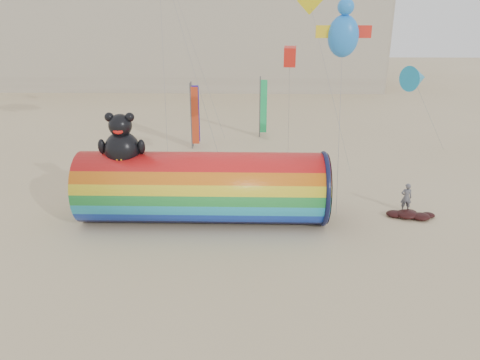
{
  "coord_description": "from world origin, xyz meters",
  "views": [
    {
      "loc": [
        1.02,
        -20.95,
        11.02
      ],
      "look_at": [
        0.5,
        1.5,
        2.4
      ],
      "focal_mm": 35.0,
      "sensor_mm": 36.0,
      "label": 1
    }
  ],
  "objects_px": {
    "windsock_assembly": "(203,186)",
    "fabric_bundle": "(410,215)",
    "hotel_building": "(155,7)",
    "kite_handler": "(406,197)"
  },
  "relations": [
    {
      "from": "kite_handler",
      "to": "hotel_building",
      "type": "bearing_deg",
      "value": -59.54
    },
    {
      "from": "windsock_assembly",
      "to": "kite_handler",
      "type": "relative_size",
      "value": 7.76
    },
    {
      "from": "kite_handler",
      "to": "fabric_bundle",
      "type": "height_order",
      "value": "kite_handler"
    },
    {
      "from": "windsock_assembly",
      "to": "fabric_bundle",
      "type": "xyz_separation_m",
      "value": [
        11.2,
        0.52,
        -1.8
      ]
    },
    {
      "from": "windsock_assembly",
      "to": "fabric_bundle",
      "type": "relative_size",
      "value": 4.92
    },
    {
      "from": "hotel_building",
      "to": "windsock_assembly",
      "type": "bearing_deg",
      "value": -76.61
    },
    {
      "from": "windsock_assembly",
      "to": "fabric_bundle",
      "type": "distance_m",
      "value": 11.36
    },
    {
      "from": "windsock_assembly",
      "to": "kite_handler",
      "type": "bearing_deg",
      "value": 6.93
    },
    {
      "from": "kite_handler",
      "to": "fabric_bundle",
      "type": "bearing_deg",
      "value": 95.79
    },
    {
      "from": "hotel_building",
      "to": "kite_handler",
      "type": "xyz_separation_m",
      "value": [
        21.7,
        -42.85,
        -9.48
      ]
    }
  ]
}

